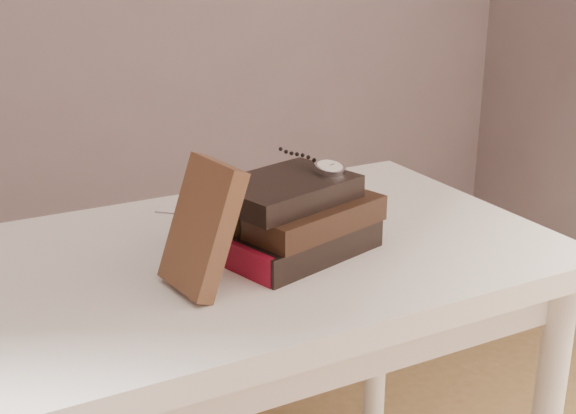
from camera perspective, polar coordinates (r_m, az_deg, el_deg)
table at (r=1.25m, az=-3.68°, el=-7.11°), size 1.00×0.60×0.75m
book_stack at (r=1.19m, az=0.48°, el=-0.82°), size 0.28×0.22×0.12m
journal at (r=1.06m, az=-6.35°, el=-1.44°), size 0.10×0.12×0.18m
pocket_watch at (r=1.20m, az=2.93°, el=2.97°), size 0.06×0.15×0.02m
eyeglasses at (r=1.19m, az=-5.15°, el=-0.29°), size 0.13×0.14×0.05m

